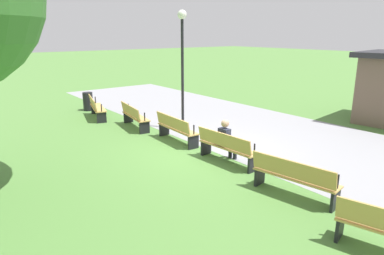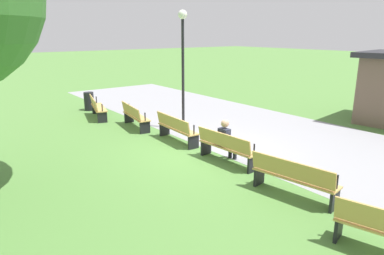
{
  "view_description": "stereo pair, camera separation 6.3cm",
  "coord_description": "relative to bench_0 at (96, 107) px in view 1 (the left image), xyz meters",
  "views": [
    {
      "loc": [
        7.64,
        -6.27,
        3.47
      ],
      "look_at": [
        0.0,
        -0.36,
        0.8
      ],
      "focal_mm": 32.23,
      "sensor_mm": 36.0,
      "label": 1
    },
    {
      "loc": [
        7.68,
        -6.22,
        3.47
      ],
      "look_at": [
        0.0,
        -0.36,
        0.8
      ],
      "focal_mm": 32.23,
      "sensor_mm": 36.0,
      "label": 2
    }
  ],
  "objects": [
    {
      "name": "bench_0",
      "position": [
        0.0,
        0.0,
        0.0
      ],
      "size": [
        1.95,
        0.95,
        0.89
      ],
      "rotation": [
        0.0,
        0.0,
        -0.26
      ],
      "color": "tan",
      "rests_on": "ground"
    },
    {
      "name": "bench_3",
      "position": [
        7.09,
        0.75,
        0.0
      ],
      "size": [
        1.91,
        0.57,
        0.89
      ],
      "rotation": [
        0.0,
        0.0,
        0.05
      ],
      "color": "tan",
      "rests_on": "ground"
    },
    {
      "name": "lamp_post",
      "position": [
        3.53,
        1.88,
        2.44
      ],
      "size": [
        0.32,
        0.32,
        4.22
      ],
      "color": "black",
      "rests_on": "ground"
    },
    {
      "name": "bench_2",
      "position": [
        4.71,
        0.75,
        0.0
      ],
      "size": [
        1.91,
        0.57,
        0.89
      ],
      "rotation": [
        0.0,
        0.0,
        -0.05
      ],
      "color": "tan",
      "rests_on": "ground"
    },
    {
      "name": "path_paving",
      "position": [
        5.9,
        4.02,
        -0.47
      ],
      "size": [
        26.28,
        5.87,
        0.01
      ],
      "primitive_type": "cube",
      "color": "#939399",
      "rests_on": "ground"
    },
    {
      "name": "bench_1",
      "position": [
        2.33,
        0.5,
        0.0
      ],
      "size": [
        1.94,
        0.76,
        0.89
      ],
      "rotation": [
        0.0,
        0.0,
        -0.16
      ],
      "color": "tan",
      "rests_on": "ground"
    },
    {
      "name": "ground_plane",
      "position": [
        5.9,
        0.85,
        -0.48
      ],
      "size": [
        120.0,
        120.0,
        0.0
      ],
      "primitive_type": "plane",
      "color": "#54843D"
    },
    {
      "name": "person_seated",
      "position": [
        6.95,
        0.88,
        0.16
      ],
      "size": [
        0.34,
        0.53,
        1.2
      ],
      "rotation": [
        0.0,
        0.0,
        0.05
      ],
      "color": "#2D3347",
      "rests_on": "ground"
    },
    {
      "name": "trash_bin",
      "position": [
        -1.68,
        0.3,
        -0.06
      ],
      "size": [
        0.44,
        0.44,
        0.84
      ],
      "primitive_type": "cylinder",
      "color": "black",
      "rests_on": "ground"
    },
    {
      "name": "bench_4",
      "position": [
        9.47,
        0.5,
        0.0
      ],
      "size": [
        1.94,
        0.76,
        0.89
      ],
      "rotation": [
        0.0,
        0.0,
        0.16
      ],
      "color": "tan",
      "rests_on": "ground"
    }
  ]
}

